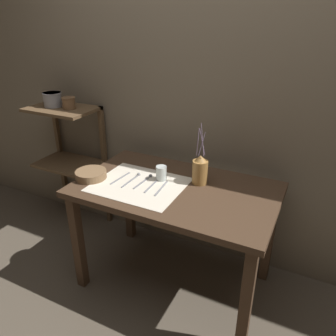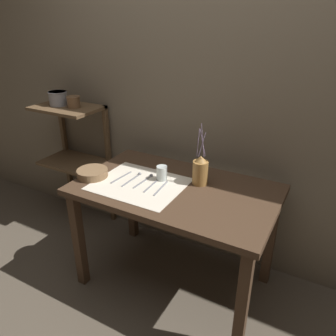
% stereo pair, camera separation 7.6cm
% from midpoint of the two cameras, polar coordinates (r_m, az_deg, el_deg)
% --- Properties ---
extents(ground_plane, '(12.00, 12.00, 0.00)m').
position_cam_midpoint_polar(ground_plane, '(2.50, 0.20, -18.92)').
color(ground_plane, brown).
extents(stone_wall_back, '(7.00, 0.06, 2.40)m').
position_cam_midpoint_polar(stone_wall_back, '(2.30, 5.71, 11.57)').
color(stone_wall_back, '#6B5E4C').
rests_on(stone_wall_back, ground_plane).
extents(wooden_table, '(1.25, 0.75, 0.76)m').
position_cam_midpoint_polar(wooden_table, '(2.09, 0.23, -5.81)').
color(wooden_table, '#422D1E').
rests_on(wooden_table, ground_plane).
extents(wooden_shelf_unit, '(0.54, 0.36, 1.08)m').
position_cam_midpoint_polar(wooden_shelf_unit, '(2.87, -17.45, 4.04)').
color(wooden_shelf_unit, brown).
rests_on(wooden_shelf_unit, ground_plane).
extents(linen_cloth, '(0.56, 0.46, 0.00)m').
position_cam_midpoint_polar(linen_cloth, '(2.08, -6.05, -2.87)').
color(linen_cloth, beige).
rests_on(linen_cloth, wooden_table).
extents(pitcher_with_flowers, '(0.10, 0.10, 0.40)m').
position_cam_midpoint_polar(pitcher_with_flowers, '(2.06, 4.54, -0.40)').
color(pitcher_with_flowers, olive).
rests_on(pitcher_with_flowers, wooden_table).
extents(wooden_bowl, '(0.20, 0.20, 0.05)m').
position_cam_midpoint_polar(wooden_bowl, '(2.21, -14.22, -1.13)').
color(wooden_bowl, brown).
rests_on(wooden_bowl, wooden_table).
extents(glass_tumbler_near, '(0.07, 0.07, 0.09)m').
position_cam_midpoint_polar(glass_tumbler_near, '(2.10, -2.20, -0.91)').
color(glass_tumbler_near, silver).
rests_on(glass_tumbler_near, wooden_table).
extents(knife_center, '(0.03, 0.20, 0.00)m').
position_cam_midpoint_polar(knife_center, '(2.17, -9.29, -1.77)').
color(knife_center, gray).
rests_on(knife_center, wooden_table).
extents(spoon_inner, '(0.02, 0.21, 0.02)m').
position_cam_midpoint_polar(spoon_inner, '(2.16, -6.69, -1.59)').
color(spoon_inner, gray).
rests_on(spoon_inner, wooden_table).
extents(spoon_outer, '(0.03, 0.21, 0.02)m').
position_cam_midpoint_polar(spoon_outer, '(2.14, -4.64, -1.83)').
color(spoon_outer, gray).
rests_on(spoon_outer, wooden_table).
extents(fork_outer, '(0.02, 0.20, 0.00)m').
position_cam_midpoint_polar(fork_outer, '(2.05, -3.91, -3.09)').
color(fork_outer, gray).
rests_on(fork_outer, wooden_table).
extents(fork_inner, '(0.03, 0.20, 0.00)m').
position_cam_midpoint_polar(fork_inner, '(2.02, -2.28, -3.57)').
color(fork_inner, gray).
rests_on(fork_inner, wooden_table).
extents(metal_pot_large, '(0.15, 0.15, 0.11)m').
position_cam_midpoint_polar(metal_pot_large, '(2.79, -20.21, 11.21)').
color(metal_pot_large, gray).
rests_on(metal_pot_large, wooden_shelf_unit).
extents(metal_pot_small, '(0.10, 0.10, 0.09)m').
position_cam_midpoint_polar(metal_pot_small, '(2.68, -17.71, 10.80)').
color(metal_pot_small, brown).
rests_on(metal_pot_small, wooden_shelf_unit).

